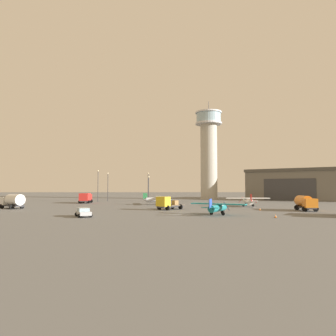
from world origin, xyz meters
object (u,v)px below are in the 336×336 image
(airplane_teal, at_px, (217,207))
(airplane_white, at_px, (248,201))
(truck_flatbed_yellow, at_px, (167,203))
(truck_fuel_tanker_white, at_px, (13,201))
(car_silver, at_px, (83,212))
(light_post_north, at_px, (149,186))
(light_post_east, at_px, (98,183))
(airplane_silver, at_px, (158,199))
(light_post_centre, at_px, (148,184))
(truck_fuel_tanker_orange, at_px, (305,202))
(traffic_cone_near_left, at_px, (276,216))
(control_tower, at_px, (209,149))
(light_post_west, at_px, (108,184))
(traffic_cone_near_right, at_px, (260,209))
(truck_box_red, at_px, (86,198))

(airplane_teal, bearing_deg, airplane_white, 3.82)
(airplane_white, xyz_separation_m, truck_flatbed_yellow, (-18.92, -9.57, -0.10))
(airplane_white, bearing_deg, truck_flatbed_yellow, 120.60)
(truck_fuel_tanker_white, distance_m, car_silver, 26.72)
(light_post_north, bearing_deg, light_post_east, -171.47)
(airplane_silver, relative_size, light_post_centre, 1.12)
(car_silver, distance_m, light_post_centre, 52.80)
(truck_flatbed_yellow, relative_size, light_post_east, 0.65)
(truck_fuel_tanker_orange, bearing_deg, traffic_cone_near_left, -35.17)
(control_tower, distance_m, airplane_white, 45.78)
(light_post_north, bearing_deg, airplane_white, -47.44)
(control_tower, bearing_deg, airplane_silver, -118.31)
(light_post_north, bearing_deg, airplane_silver, -80.24)
(truck_fuel_tanker_orange, height_order, truck_fuel_tanker_white, truck_fuel_tanker_white)
(light_post_west, bearing_deg, truck_fuel_tanker_white, -114.06)
(control_tower, distance_m, airplane_silver, 42.12)
(truck_fuel_tanker_orange, xyz_separation_m, light_post_east, (-46.83, 36.40, 4.03))
(airplane_teal, height_order, light_post_west, light_post_west)
(airplane_teal, xyz_separation_m, light_post_centre, (-13.24, 49.45, 4.05))
(light_post_east, bearing_deg, airplane_silver, -39.87)
(truck_fuel_tanker_orange, bearing_deg, car_silver, -70.93)
(light_post_east, relative_size, traffic_cone_near_right, 16.97)
(truck_fuel_tanker_orange, height_order, traffic_cone_near_right, truck_fuel_tanker_orange)
(airplane_white, relative_size, light_post_centre, 1.12)
(airplane_teal, height_order, truck_box_red, truck_box_red)
(light_post_west, height_order, light_post_east, light_post_east)
(airplane_white, height_order, truck_fuel_tanker_white, truck_fuel_tanker_white)
(airplane_silver, bearing_deg, airplane_teal, -77.87)
(traffic_cone_near_left, bearing_deg, light_post_east, 125.81)
(truck_box_red, bearing_deg, airplane_teal, -142.19)
(truck_fuel_tanker_orange, height_order, traffic_cone_near_left, truck_fuel_tanker_orange)
(truck_fuel_tanker_white, xyz_separation_m, traffic_cone_near_left, (48.20, -20.74, -1.39))
(control_tower, xyz_separation_m, traffic_cone_near_left, (-0.50, -68.79, -17.89))
(airplane_teal, distance_m, light_post_north, 49.47)
(truck_flatbed_yellow, height_order, light_post_centre, light_post_centre)
(truck_box_red, bearing_deg, truck_flatbed_yellow, -140.05)
(control_tower, relative_size, car_silver, 8.12)
(light_post_east, height_order, light_post_north, light_post_east)
(airplane_silver, xyz_separation_m, light_post_west, (-15.83, 18.54, 3.94))
(truck_fuel_tanker_white, bearing_deg, truck_fuel_tanker_orange, -150.80)
(light_post_west, relative_size, traffic_cone_near_right, 15.94)
(airplane_teal, bearing_deg, truck_box_red, 69.47)
(truck_fuel_tanker_white, height_order, light_post_centre, light_post_centre)
(light_post_east, distance_m, light_post_centre, 15.59)
(truck_fuel_tanker_white, height_order, traffic_cone_near_right, truck_fuel_tanker_white)
(truck_fuel_tanker_white, relative_size, light_post_east, 0.65)
(light_post_north, bearing_deg, truck_box_red, -149.72)
(traffic_cone_near_left, bearing_deg, airplane_silver, 117.14)
(car_silver, relative_size, traffic_cone_near_right, 7.88)
(car_silver, bearing_deg, airplane_white, 103.09)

